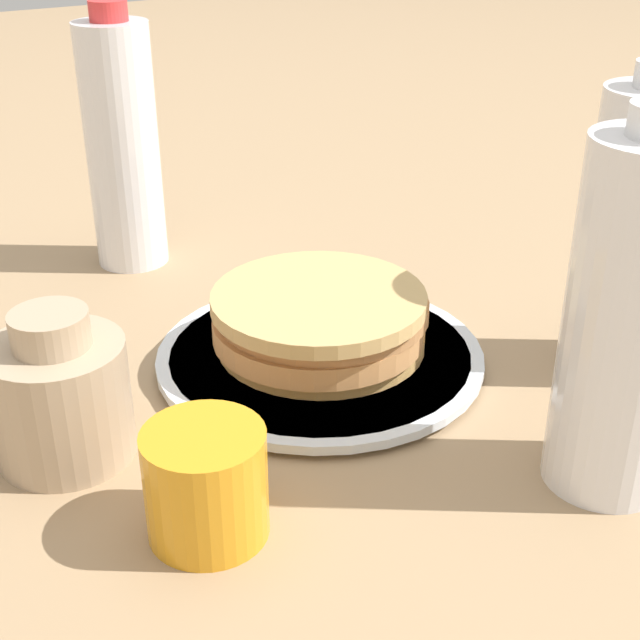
{
  "coord_description": "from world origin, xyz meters",
  "views": [
    {
      "loc": [
        0.3,
        0.51,
        0.36
      ],
      "look_at": [
        -0.02,
        -0.01,
        0.04
      ],
      "focal_mm": 50.0,
      "sensor_mm": 36.0,
      "label": 1
    }
  ],
  "objects_px": {
    "plate": "(320,357)",
    "water_bottle_far": "(122,146)",
    "water_bottle_near": "(635,233)",
    "cream_jug": "(62,398)",
    "juice_glass": "(206,484)",
    "water_bottle_mid": "(629,320)",
    "pancake_stack": "(320,320)"
  },
  "relations": [
    {
      "from": "water_bottle_near",
      "to": "plate",
      "type": "bearing_deg",
      "value": -31.4
    },
    {
      "from": "water_bottle_near",
      "to": "water_bottle_far",
      "type": "height_order",
      "value": "water_bottle_far"
    },
    {
      "from": "pancake_stack",
      "to": "water_bottle_mid",
      "type": "distance_m",
      "value": 0.25
    },
    {
      "from": "water_bottle_near",
      "to": "juice_glass",
      "type": "bearing_deg",
      "value": 1.74
    },
    {
      "from": "juice_glass",
      "to": "cream_jug",
      "type": "relative_size",
      "value": 0.69
    },
    {
      "from": "pancake_stack",
      "to": "water_bottle_mid",
      "type": "xyz_separation_m",
      "value": [
        -0.08,
        0.22,
        0.08
      ]
    },
    {
      "from": "juice_glass",
      "to": "water_bottle_far",
      "type": "relative_size",
      "value": 0.29
    },
    {
      "from": "pancake_stack",
      "to": "water_bottle_mid",
      "type": "height_order",
      "value": "water_bottle_mid"
    },
    {
      "from": "juice_glass",
      "to": "water_bottle_near",
      "type": "height_order",
      "value": "water_bottle_near"
    },
    {
      "from": "water_bottle_far",
      "to": "water_bottle_near",
      "type": "bearing_deg",
      "value": 122.18
    },
    {
      "from": "cream_jug",
      "to": "water_bottle_mid",
      "type": "distance_m",
      "value": 0.36
    },
    {
      "from": "water_bottle_near",
      "to": "cream_jug",
      "type": "bearing_deg",
      "value": -14.84
    },
    {
      "from": "water_bottle_mid",
      "to": "cream_jug",
      "type": "bearing_deg",
      "value": -35.58
    },
    {
      "from": "cream_jug",
      "to": "water_bottle_far",
      "type": "relative_size",
      "value": 0.43
    },
    {
      "from": "water_bottle_mid",
      "to": "water_bottle_far",
      "type": "bearing_deg",
      "value": -75.27
    },
    {
      "from": "juice_glass",
      "to": "water_bottle_mid",
      "type": "xyz_separation_m",
      "value": [
        -0.24,
        0.09,
        0.08
      ]
    },
    {
      "from": "plate",
      "to": "water_bottle_far",
      "type": "bearing_deg",
      "value": -79.7
    },
    {
      "from": "water_bottle_mid",
      "to": "pancake_stack",
      "type": "bearing_deg",
      "value": -70.38
    },
    {
      "from": "pancake_stack",
      "to": "water_bottle_far",
      "type": "xyz_separation_m",
      "value": [
        0.05,
        -0.27,
        0.08
      ]
    },
    {
      "from": "pancake_stack",
      "to": "water_bottle_near",
      "type": "relative_size",
      "value": 0.75
    },
    {
      "from": "plate",
      "to": "water_bottle_far",
      "type": "height_order",
      "value": "water_bottle_far"
    },
    {
      "from": "water_bottle_mid",
      "to": "juice_glass",
      "type": "bearing_deg",
      "value": -19.86
    },
    {
      "from": "plate",
      "to": "water_bottle_mid",
      "type": "relative_size",
      "value": 1.06
    },
    {
      "from": "water_bottle_near",
      "to": "water_bottle_mid",
      "type": "bearing_deg",
      "value": 39.25
    },
    {
      "from": "juice_glass",
      "to": "plate",
      "type": "bearing_deg",
      "value": -140.35
    },
    {
      "from": "juice_glass",
      "to": "cream_jug",
      "type": "height_order",
      "value": "cream_jug"
    },
    {
      "from": "pancake_stack",
      "to": "plate",
      "type": "bearing_deg",
      "value": 57.34
    },
    {
      "from": "plate",
      "to": "juice_glass",
      "type": "xyz_separation_m",
      "value": [
        0.16,
        0.13,
        0.03
      ]
    },
    {
      "from": "cream_jug",
      "to": "water_bottle_far",
      "type": "xyz_separation_m",
      "value": [
        -0.16,
        -0.29,
        0.07
      ]
    },
    {
      "from": "cream_jug",
      "to": "water_bottle_far",
      "type": "height_order",
      "value": "water_bottle_far"
    },
    {
      "from": "cream_jug",
      "to": "juice_glass",
      "type": "bearing_deg",
      "value": 111.57
    },
    {
      "from": "cream_jug",
      "to": "water_bottle_near",
      "type": "distance_m",
      "value": 0.43
    }
  ]
}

